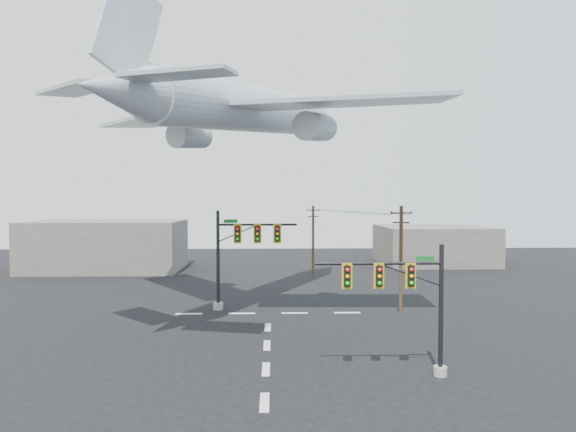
{
  "coord_description": "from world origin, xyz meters",
  "views": [
    {
      "loc": [
        0.39,
        -24.18,
        8.65
      ],
      "look_at": [
        1.28,
        5.0,
        7.63
      ],
      "focal_mm": 30.0,
      "sensor_mm": 36.0,
      "label": 1
    }
  ],
  "objects_px": {
    "signal_mast_near": "(410,302)",
    "signal_mast_far": "(238,254)",
    "utility_pole_a": "(401,257)",
    "airliner": "(251,110)",
    "utility_pole_b": "(313,239)"
  },
  "relations": [
    {
      "from": "signal_mast_near",
      "to": "signal_mast_far",
      "type": "xyz_separation_m",
      "value": [
        -9.41,
        14.54,
        0.69
      ]
    },
    {
      "from": "utility_pole_a",
      "to": "utility_pole_b",
      "type": "distance_m",
      "value": 19.32
    },
    {
      "from": "utility_pole_a",
      "to": "airliner",
      "type": "bearing_deg",
      "value": -174.47
    },
    {
      "from": "utility_pole_b",
      "to": "airliner",
      "type": "height_order",
      "value": "airliner"
    },
    {
      "from": "utility_pole_b",
      "to": "signal_mast_far",
      "type": "bearing_deg",
      "value": -119.61
    },
    {
      "from": "signal_mast_near",
      "to": "airliner",
      "type": "distance_m",
      "value": 20.21
    },
    {
      "from": "signal_mast_near",
      "to": "utility_pole_b",
      "type": "height_order",
      "value": "utility_pole_b"
    },
    {
      "from": "signal_mast_far",
      "to": "airliner",
      "type": "bearing_deg",
      "value": -22.28
    },
    {
      "from": "signal_mast_far",
      "to": "utility_pole_a",
      "type": "xyz_separation_m",
      "value": [
        12.45,
        -1.56,
        -0.09
      ]
    },
    {
      "from": "signal_mast_far",
      "to": "airliner",
      "type": "relative_size",
      "value": 0.26
    },
    {
      "from": "utility_pole_b",
      "to": "airliner",
      "type": "xyz_separation_m",
      "value": [
        -6.26,
        -17.5,
        11.35
      ]
    },
    {
      "from": "utility_pole_a",
      "to": "airliner",
      "type": "distance_m",
      "value": 16.03
    },
    {
      "from": "signal_mast_far",
      "to": "airliner",
      "type": "distance_m",
      "value": 11.21
    },
    {
      "from": "utility_pole_a",
      "to": "airliner",
      "type": "xyz_separation_m",
      "value": [
        -11.39,
        1.13,
        11.23
      ]
    },
    {
      "from": "utility_pole_b",
      "to": "signal_mast_near",
      "type": "bearing_deg",
      "value": -92.61
    }
  ]
}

